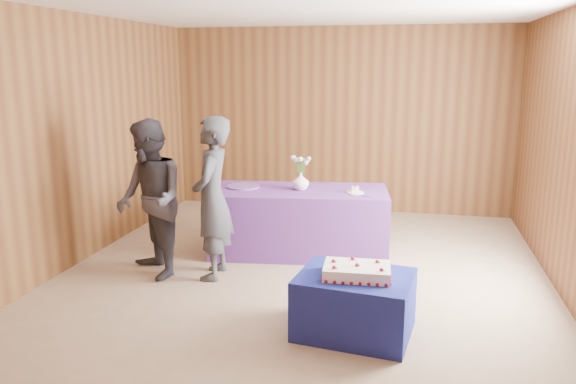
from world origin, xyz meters
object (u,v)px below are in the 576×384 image
(guest_left, at_px, (212,198))
(guest_right, at_px, (150,200))
(vase, at_px, (301,181))
(cake_table, at_px, (355,304))
(sheet_cake, at_px, (357,271))
(serving_table, at_px, (300,221))

(guest_left, distance_m, guest_right, 0.63)
(vase, relative_size, guest_right, 0.12)
(guest_left, relative_size, guest_right, 1.02)
(cake_table, bearing_deg, vase, 120.97)
(cake_table, xyz_separation_m, vase, (-0.83, 1.90, 0.60))
(guest_left, bearing_deg, sheet_cake, 51.19)
(cake_table, distance_m, guest_right, 2.40)
(guest_left, bearing_deg, serving_table, 136.44)
(serving_table, bearing_deg, guest_left, -134.35)
(cake_table, xyz_separation_m, guest_right, (-2.17, 0.84, 0.57))
(cake_table, xyz_separation_m, sheet_cake, (0.01, -0.03, 0.30))
(serving_table, relative_size, guest_left, 1.20)
(cake_table, bearing_deg, sheet_cake, -57.99)
(serving_table, xyz_separation_m, guest_right, (-1.34, -1.07, 0.44))
(serving_table, xyz_separation_m, vase, (0.01, 0.00, 0.47))
(serving_table, distance_m, guest_right, 1.77)
(cake_table, height_order, guest_left, guest_left)
(cake_table, distance_m, vase, 2.16)
(sheet_cake, distance_m, guest_left, 1.87)
(serving_table, bearing_deg, vase, 1.33)
(guest_left, xyz_separation_m, guest_right, (-0.62, -0.12, -0.02))
(guest_left, height_order, guest_right, guest_left)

